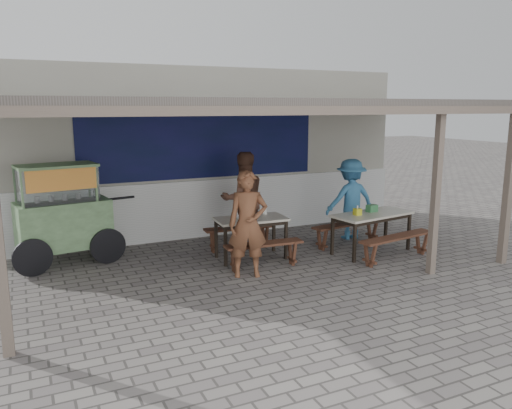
{
  "coord_description": "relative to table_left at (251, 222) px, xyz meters",
  "views": [
    {
      "loc": [
        -3.6,
        -6.77,
        2.7
      ],
      "look_at": [
        0.02,
        0.9,
        1.03
      ],
      "focal_mm": 35.0,
      "sensor_mm": 36.0,
      "label": 1
    }
  ],
  "objects": [
    {
      "name": "ground",
      "position": [
        -0.02,
        -1.11,
        -0.67
      ],
      "size": [
        60.0,
        60.0,
        0.0
      ],
      "primitive_type": "plane",
      "color": "slate",
      "rests_on": "ground"
    },
    {
      "name": "back_wall",
      "position": [
        -0.02,
        2.47,
        1.05
      ],
      "size": [
        9.0,
        1.28,
        3.5
      ],
      "color": "#B0AF9E",
      "rests_on": "ground"
    },
    {
      "name": "warung_roof",
      "position": [
        0.0,
        -0.21,
        2.05
      ],
      "size": [
        9.0,
        4.21,
        2.81
      ],
      "color": "#564F49",
      "rests_on": "ground"
    },
    {
      "name": "table_left",
      "position": [
        0.0,
        0.0,
        0.0
      ],
      "size": [
        1.3,
        0.75,
        0.75
      ],
      "rotation": [
        0.0,
        0.0,
        -0.07
      ],
      "color": "beige",
      "rests_on": "ground"
    },
    {
      "name": "bench_left_street",
      "position": [
        -0.04,
        -0.62,
        -0.33
      ],
      "size": [
        1.37,
        0.37,
        0.45
      ],
      "rotation": [
        0.0,
        0.0,
        -0.07
      ],
      "color": "brown",
      "rests_on": "ground"
    },
    {
      "name": "bench_left_wall",
      "position": [
        0.04,
        0.62,
        -0.33
      ],
      "size": [
        1.37,
        0.37,
        0.45
      ],
      "rotation": [
        0.0,
        0.0,
        -0.07
      ],
      "color": "brown",
      "rests_on": "ground"
    },
    {
      "name": "table_right",
      "position": [
        2.21,
        -0.6,
        0.01
      ],
      "size": [
        1.65,
        0.92,
        0.75
      ],
      "rotation": [
        0.0,
        0.0,
        0.15
      ],
      "color": "beige",
      "rests_on": "ground"
    },
    {
      "name": "bench_right_street",
      "position": [
        2.31,
        -1.21,
        -0.32
      ],
      "size": [
        1.68,
        0.53,
        0.45
      ],
      "rotation": [
        0.0,
        0.0,
        0.15
      ],
      "color": "brown",
      "rests_on": "ground"
    },
    {
      "name": "bench_right_wall",
      "position": [
        2.12,
        0.0,
        -0.32
      ],
      "size": [
        1.68,
        0.53,
        0.45
      ],
      "rotation": [
        0.0,
        0.0,
        0.15
      ],
      "color": "brown",
      "rests_on": "ground"
    },
    {
      "name": "vendor_cart",
      "position": [
        -3.06,
        1.11,
        0.28
      ],
      "size": [
        2.12,
        1.08,
        1.75
      ],
      "rotation": [
        0.0,
        0.0,
        0.15
      ],
      "color": "#79A971",
      "rests_on": "ground"
    },
    {
      "name": "patron_street_side",
      "position": [
        -0.44,
        -0.84,
        0.19
      ],
      "size": [
        0.73,
        0.59,
        1.72
      ],
      "primitive_type": "imported",
      "rotation": [
        0.0,
        0.0,
        -0.33
      ],
      "color": "brown",
      "rests_on": "ground"
    },
    {
      "name": "patron_wall_side",
      "position": [
        0.26,
        0.91,
        0.26
      ],
      "size": [
        0.96,
        0.78,
        1.85
      ],
      "primitive_type": "imported",
      "rotation": [
        0.0,
        0.0,
        3.05
      ],
      "color": "brown",
      "rests_on": "ground"
    },
    {
      "name": "patron_right_table",
      "position": [
        2.46,
        0.42,
        0.16
      ],
      "size": [
        1.12,
        0.72,
        1.66
      ],
      "primitive_type": "imported",
      "rotation": [
        0.0,
        0.0,
        3.05
      ],
      "color": "teal",
      "rests_on": "ground"
    },
    {
      "name": "tissue_box",
      "position": [
        1.87,
        -0.61,
        0.14
      ],
      "size": [
        0.12,
        0.12,
        0.12
      ],
      "primitive_type": "cube",
      "rotation": [
        0.0,
        0.0,
        0.0
      ],
      "color": "gold",
      "rests_on": "table_right"
    },
    {
      "name": "donation_box",
      "position": [
        2.29,
        -0.49,
        0.15
      ],
      "size": [
        0.22,
        0.16,
        0.13
      ],
      "primitive_type": "cube",
      "rotation": [
        0.0,
        0.0,
        0.13
      ],
      "color": "#377C48",
      "rests_on": "table_right"
    },
    {
      "name": "condiment_jar",
      "position": [
        0.37,
        0.19,
        0.13
      ],
      "size": [
        0.08,
        0.08,
        0.09
      ],
      "primitive_type": "cylinder",
      "color": "silver",
      "rests_on": "table_left"
    },
    {
      "name": "condiment_bowl",
      "position": [
        -0.19,
        0.04,
        0.11
      ],
      "size": [
        0.22,
        0.22,
        0.05
      ],
      "primitive_type": "imported",
      "rotation": [
        0.0,
        0.0,
        -0.1
      ],
      "color": "silver",
      "rests_on": "table_left"
    }
  ]
}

